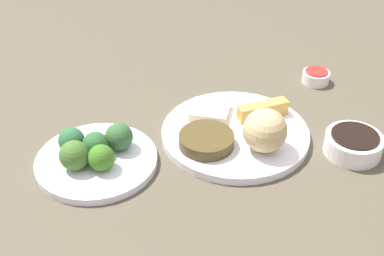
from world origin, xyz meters
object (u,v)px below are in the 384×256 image
(broccoli_plate, at_px, (97,161))
(soy_sauce_bowl, at_px, (353,145))
(sauce_ramekin_sweet_and_sour, at_px, (316,77))
(main_plate, at_px, (235,134))

(broccoli_plate, distance_m, soy_sauce_bowl, 0.48)
(soy_sauce_bowl, xyz_separation_m, sauce_ramekin_sweet_and_sour, (-0.26, -0.02, -0.01))
(main_plate, height_order, sauce_ramekin_sweet_and_sour, sauce_ramekin_sweet_and_sour)
(main_plate, xyz_separation_m, sauce_ramekin_sweet_and_sour, (-0.21, 0.20, 0.00))
(soy_sauce_bowl, relative_size, sauce_ramekin_sweet_and_sour, 1.74)
(sauce_ramekin_sweet_and_sour, bearing_deg, broccoli_plate, -56.65)
(soy_sauce_bowl, distance_m, sauce_ramekin_sweet_and_sour, 0.26)
(broccoli_plate, height_order, soy_sauce_bowl, soy_sauce_bowl)
(soy_sauce_bowl, height_order, sauce_ramekin_sweet_and_sour, soy_sauce_bowl)
(main_plate, bearing_deg, sauce_ramekin_sweet_and_sour, 137.29)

